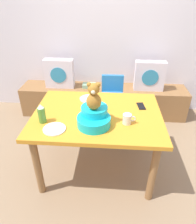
# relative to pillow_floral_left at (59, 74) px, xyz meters

# --- Properties ---
(ground_plane) EXTENTS (8.00, 8.00, 0.00)m
(ground_plane) POSITION_rel_pillow_floral_left_xyz_m (0.68, -1.20, -0.68)
(ground_plane) COLOR #8C7256
(back_wall) EXTENTS (4.40, 0.10, 2.60)m
(back_wall) POSITION_rel_pillow_floral_left_xyz_m (0.68, 0.29, 0.62)
(back_wall) COLOR silver
(back_wall) RESTS_ON ground_plane
(window_bench) EXTENTS (2.60, 0.44, 0.46)m
(window_bench) POSITION_rel_pillow_floral_left_xyz_m (0.68, 0.02, -0.45)
(window_bench) COLOR olive
(window_bench) RESTS_ON ground_plane
(pillow_floral_left) EXTENTS (0.44, 0.15, 0.44)m
(pillow_floral_left) POSITION_rel_pillow_floral_left_xyz_m (0.00, 0.00, 0.00)
(pillow_floral_left) COLOR silver
(pillow_floral_left) RESTS_ON window_bench
(pillow_floral_right) EXTENTS (0.44, 0.15, 0.44)m
(pillow_floral_right) POSITION_rel_pillow_floral_left_xyz_m (1.36, 0.00, 0.00)
(pillow_floral_right) COLOR silver
(pillow_floral_right) RESTS_ON window_bench
(book_stack) EXTENTS (0.20, 0.14, 0.06)m
(book_stack) POSITION_rel_pillow_floral_left_xyz_m (0.45, 0.02, -0.19)
(book_stack) COLOR #8BB894
(book_stack) RESTS_ON window_bench
(dining_table) EXTENTS (1.27, 0.94, 0.74)m
(dining_table) POSITION_rel_pillow_floral_left_xyz_m (0.68, -1.20, -0.04)
(dining_table) COLOR orange
(dining_table) RESTS_ON ground_plane
(highchair) EXTENTS (0.34, 0.45, 0.79)m
(highchair) POSITION_rel_pillow_floral_left_xyz_m (0.82, -0.42, -0.16)
(highchair) COLOR #2672B2
(highchair) RESTS_ON ground_plane
(infant_seat_teal) EXTENTS (0.30, 0.33, 0.16)m
(infant_seat_teal) POSITION_rel_pillow_floral_left_xyz_m (0.66, -1.40, 0.13)
(infant_seat_teal) COLOR #13BACF
(infant_seat_teal) RESTS_ON dining_table
(teddy_bear) EXTENTS (0.13, 0.12, 0.25)m
(teddy_bear) POSITION_rel_pillow_floral_left_xyz_m (0.66, -1.40, 0.34)
(teddy_bear) COLOR #A67027
(teddy_bear) RESTS_ON infant_seat_teal
(ketchup_bottle) EXTENTS (0.07, 0.07, 0.18)m
(ketchup_bottle) POSITION_rel_pillow_floral_left_xyz_m (0.19, -1.40, 0.15)
(ketchup_bottle) COLOR #4C8C33
(ketchup_bottle) RESTS_ON dining_table
(coffee_mug) EXTENTS (0.12, 0.08, 0.09)m
(coffee_mug) POSITION_rel_pillow_floral_left_xyz_m (0.96, -1.36, 0.11)
(coffee_mug) COLOR silver
(coffee_mug) RESTS_ON dining_table
(dinner_plate_near) EXTENTS (0.20, 0.20, 0.01)m
(dinner_plate_near) POSITION_rel_pillow_floral_left_xyz_m (0.32, -1.51, 0.07)
(dinner_plate_near) COLOR white
(dinner_plate_near) RESTS_ON dining_table
(dinner_plate_far) EXTENTS (0.20, 0.20, 0.01)m
(dinner_plate_far) POSITION_rel_pillow_floral_left_xyz_m (0.56, -0.92, 0.07)
(dinner_plate_far) COLOR white
(dinner_plate_far) RESTS_ON dining_table
(cell_phone) EXTENTS (0.09, 0.15, 0.01)m
(cell_phone) POSITION_rel_pillow_floral_left_xyz_m (1.13, -1.04, 0.06)
(cell_phone) COLOR black
(cell_phone) RESTS_ON dining_table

